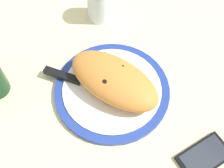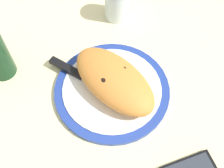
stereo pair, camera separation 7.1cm
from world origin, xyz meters
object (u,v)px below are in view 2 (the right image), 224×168
(plate, at_px, (112,90))
(water_glass, at_px, (117,5))
(calzone, at_px, (115,81))
(knife, at_px, (75,73))
(fork, at_px, (122,69))

(plate, bearing_deg, water_glass, -37.53)
(calzone, height_order, water_glass, water_glass)
(knife, bearing_deg, plate, -148.88)
(calzone, xyz_separation_m, fork, (0.04, -0.05, -0.03))
(plate, height_order, calzone, calzone)
(calzone, bearing_deg, fork, -53.15)
(calzone, bearing_deg, water_glass, -36.10)
(plate, distance_m, calzone, 0.04)
(calzone, relative_size, water_glass, 2.60)
(fork, height_order, water_glass, water_glass)
(calzone, xyz_separation_m, water_glass, (0.22, -0.16, -0.01))
(fork, distance_m, knife, 0.12)
(calzone, bearing_deg, knife, 33.03)
(plate, bearing_deg, knife, 31.12)
(plate, relative_size, calzone, 1.13)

